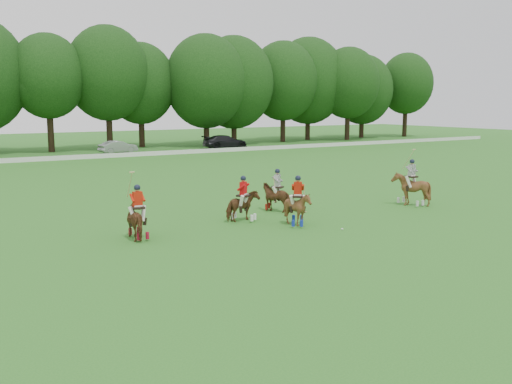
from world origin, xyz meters
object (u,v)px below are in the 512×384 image
car_mid (118,147)px  polo_ball (342,229)px  polo_red_c (298,208)px  polo_stripe_b (411,189)px  polo_stripe_a (277,196)px  polo_red_a (138,220)px  car_right (225,142)px  polo_red_b (243,205)px

car_mid → polo_ball: car_mid is taller
polo_red_c → polo_ball: size_ratio=24.97×
polo_stripe_b → polo_ball: polo_stripe_b is taller
polo_stripe_a → polo_red_c: bearing=-108.7°
polo_red_a → polo_stripe_b: polo_stripe_b is taller
polo_stripe_a → polo_stripe_b: (6.94, -2.39, 0.15)m
polo_stripe_a → car_mid: bearing=84.3°
car_right → polo_red_b: (-19.50, -37.81, -0.05)m
car_mid → polo_stripe_a: size_ratio=1.92×
polo_red_b → polo_ball: polo_red_b is taller
polo_red_a → polo_stripe_b: size_ratio=0.91×
car_right → polo_stripe_b: 40.18m
polo_red_c → car_mid: bearing=83.1°
polo_red_c → polo_ball: (1.10, -1.76, -0.76)m
polo_red_c → polo_stripe_a: (1.13, 3.33, -0.04)m
polo_red_c → polo_red_a: bearing=169.2°
car_right → polo_red_c: size_ratio=2.40×
car_right → polo_stripe_a: bearing=160.4°
car_right → polo_red_b: size_ratio=2.55×
car_mid → polo_ball: bearing=164.9°
car_right → polo_ball: 44.93m
car_right → polo_red_a: 45.88m
polo_red_b → polo_ball: (2.68, -3.85, -0.69)m
polo_red_b → polo_stripe_a: polo_stripe_a is taller
car_mid → polo_stripe_a: 36.74m
polo_red_c → car_right: bearing=65.8°
polo_red_c → polo_ball: 2.21m
polo_red_c → polo_stripe_b: bearing=6.7°
polo_red_a → polo_red_c: (6.91, -1.31, 0.01)m
car_right → polo_stripe_a: size_ratio=2.52×
polo_ball → car_right: bearing=68.0°
polo_stripe_a → polo_ball: bearing=-90.3°
polo_stripe_b → polo_red_a: bearing=178.6°
car_right → polo_red_b: bearing=157.8°
car_mid → polo_stripe_b: size_ratio=1.37×
polo_red_a → polo_ball: 8.61m
polo_stripe_a → polo_ball: 5.14m
polo_stripe_b → polo_red_b: bearing=173.2°
car_right → polo_ball: size_ratio=60.02×
polo_red_b → polo_ball: bearing=-55.2°
polo_stripe_a → polo_stripe_b: 7.34m
car_mid → car_right: (13.12, 0.00, 0.11)m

